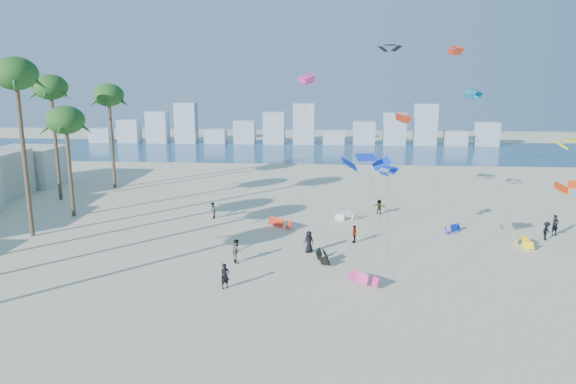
{
  "coord_description": "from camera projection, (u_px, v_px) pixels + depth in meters",
  "views": [
    {
      "loc": [
        6.35,
        -29.13,
        14.65
      ],
      "look_at": [
        3.0,
        16.0,
        4.5
      ],
      "focal_mm": 33.42,
      "sensor_mm": 36.0,
      "label": 1
    }
  ],
  "objects": [
    {
      "name": "ground",
      "position": [
        218.0,
        323.0,
        32.01
      ],
      "size": [
        220.0,
        220.0,
        0.0
      ],
      "primitive_type": "plane",
      "color": "beige",
      "rests_on": "ground"
    },
    {
      "name": "kitesurfers_far",
      "position": [
        391.0,
        223.0,
        50.05
      ],
      "size": [
        33.29,
        13.93,
        1.93
      ],
      "color": "black",
      "rests_on": "ground"
    },
    {
      "name": "kitesurfer_near",
      "position": [
        225.0,
        276.0,
        36.93
      ],
      "size": [
        0.79,
        0.74,
        1.81
      ],
      "primitive_type": "imported",
      "rotation": [
        0.0,
        0.0,
        0.65
      ],
      "color": "black",
      "rests_on": "ground"
    },
    {
      "name": "grounded_kites",
      "position": [
        371.0,
        238.0,
        46.95
      ],
      "size": [
        23.99,
        19.32,
        0.91
      ],
      "color": "black",
      "rests_on": "ground"
    },
    {
      "name": "kitesurfer_mid",
      "position": [
        237.0,
        251.0,
        42.08
      ],
      "size": [
        0.99,
        1.1,
        1.86
      ],
      "primitive_type": "imported",
      "rotation": [
        0.0,
        0.0,
        1.96
      ],
      "color": "gray",
      "rests_on": "ground"
    },
    {
      "name": "ocean",
      "position": [
        294.0,
        151.0,
        102.07
      ],
      "size": [
        220.0,
        220.0,
        0.0
      ],
      "primitive_type": "plane",
      "color": "navy",
      "rests_on": "ground"
    },
    {
      "name": "flying_kites",
      "position": [
        434.0,
        98.0,
        49.57
      ],
      "size": [
        32.65,
        34.0,
        18.22
      ],
      "color": "#0C30DB",
      "rests_on": "ground"
    },
    {
      "name": "distant_skyline",
      "position": [
        291.0,
        129.0,
        111.22
      ],
      "size": [
        85.0,
        3.0,
        8.4
      ],
      "color": "#9EADBF",
      "rests_on": "ground"
    },
    {
      "name": "palm_row",
      "position": [
        8.0,
        105.0,
        46.68
      ],
      "size": [
        8.72,
        44.8,
        15.96
      ],
      "color": "brown",
      "rests_on": "ground"
    }
  ]
}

